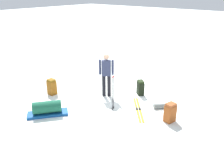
# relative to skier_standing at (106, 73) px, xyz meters

# --- Properties ---
(ground_plane) EXTENTS (80.00, 80.00, 0.00)m
(ground_plane) POSITION_rel_skier_standing_xyz_m (-0.25, -0.48, -0.95)
(ground_plane) COLOR white
(skier_standing) EXTENTS (0.38, 0.48, 1.70)m
(skier_standing) POSITION_rel_skier_standing_xyz_m (0.00, 0.00, 0.00)
(skier_standing) COLOR black
(skier_standing) RESTS_ON ground_plane
(ski_pair_near) EXTENTS (1.45, 1.29, 0.05)m
(ski_pair_near) POSITION_rel_skier_standing_xyz_m (-0.17, -1.61, -0.94)
(ski_pair_near) COLOR gold
(ski_pair_near) RESTS_ON ground_plane
(backpack_large_dark) EXTENTS (0.38, 0.33, 0.63)m
(backpack_large_dark) POSITION_rel_skier_standing_xyz_m (-0.19, -2.80, -0.65)
(backpack_large_dark) COLOR #93451A
(backpack_large_dark) RESTS_ON ground_plane
(backpack_bright) EXTENTS (0.28, 0.32, 0.63)m
(backpack_bright) POSITION_rel_skier_standing_xyz_m (-1.26, 1.77, -0.65)
(backpack_bright) COLOR brown
(backpack_bright) RESTS_ON ground_plane
(backpack_small_spare) EXTENTS (0.39, 0.41, 0.59)m
(backpack_small_spare) POSITION_rel_skier_standing_xyz_m (0.94, -0.96, -0.67)
(backpack_small_spare) COLOR black
(backpack_small_spare) RESTS_ON ground_plane
(ski_poles_planted_near) EXTENTS (0.16, 0.10, 1.24)m
(ski_poles_planted_near) POSITION_rel_skier_standing_xyz_m (-0.71, -0.90, -0.26)
(ski_poles_planted_near) COLOR black
(ski_poles_planted_near) RESTS_ON ground_plane
(gear_sled) EXTENTS (1.32, 1.16, 0.49)m
(gear_sled) POSITION_rel_skier_standing_xyz_m (-2.40, 0.54, -0.73)
(gear_sled) COLOR #10488E
(gear_sled) RESTS_ON ground_plane
(sleeping_mat_rolled) EXTENTS (0.52, 0.51, 0.18)m
(sleeping_mat_rolled) POSITION_rel_skier_standing_xyz_m (0.43, -2.18, -0.86)
(sleeping_mat_rolled) COLOR slate
(sleeping_mat_rolled) RESTS_ON ground_plane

